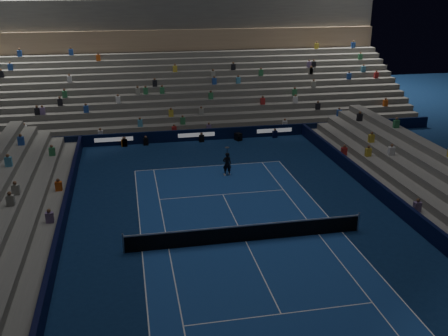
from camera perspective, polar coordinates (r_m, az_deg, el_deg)
ground at (r=27.38m, az=2.45°, el=-8.25°), size 90.00×90.00×0.00m
court_surface at (r=27.38m, az=2.45°, el=-8.24°), size 10.97×23.77×0.01m
sponsor_barrier_far at (r=44.07m, az=-3.15°, el=3.74°), size 44.00×0.25×1.00m
sponsor_barrier_east at (r=30.71m, az=20.44°, el=-5.24°), size 0.25×37.00×1.00m
sponsor_barrier_west at (r=26.81m, az=-18.39°, el=-8.82°), size 0.25×37.00×1.00m
grandstand_main at (r=52.46m, az=-4.69°, el=9.64°), size 44.00×15.20×11.20m
tennis_net at (r=27.14m, az=2.47°, el=-7.31°), size 12.90×0.10×1.10m
tennis_player at (r=35.99m, az=0.35°, el=0.47°), size 0.62×0.42×1.69m
broadcast_camera at (r=44.10m, az=1.62°, el=3.54°), size 0.68×1.03×0.64m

